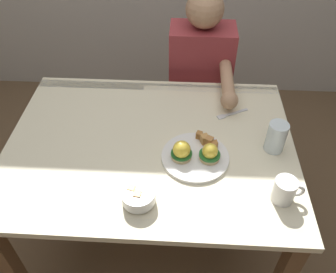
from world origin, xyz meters
TOP-DOWN VIEW (x-y plane):
  - ground_plane at (0.00, 0.00)m, footprint 6.00×6.00m
  - dining_table at (0.00, 0.00)m, footprint 1.20×0.90m
  - eggs_benedict_plate at (0.19, -0.08)m, footprint 0.27×0.27m
  - fruit_bowl at (-0.01, -0.30)m, footprint 0.12×0.12m
  - coffee_mug at (0.50, -0.26)m, footprint 0.11×0.08m
  - fork at (0.35, 0.20)m, footprint 0.15×0.08m
  - water_glass_near at (0.51, -0.01)m, footprint 0.08×0.08m
  - diner_person at (0.22, 0.60)m, footprint 0.34×0.54m

SIDE VIEW (x-z plane):
  - ground_plane at x=0.00m, z-range 0.00..0.00m
  - dining_table at x=0.00m, z-range 0.26..1.00m
  - diner_person at x=0.22m, z-range 0.08..1.22m
  - fork at x=0.35m, z-range 0.74..0.74m
  - eggs_benedict_plate at x=0.19m, z-range 0.72..0.81m
  - fruit_bowl at x=-0.01m, z-range 0.74..0.80m
  - coffee_mug at x=0.50m, z-range 0.74..0.84m
  - water_glass_near at x=0.51m, z-range 0.73..0.86m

